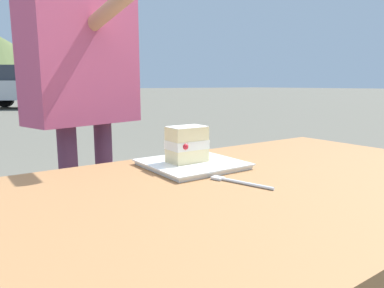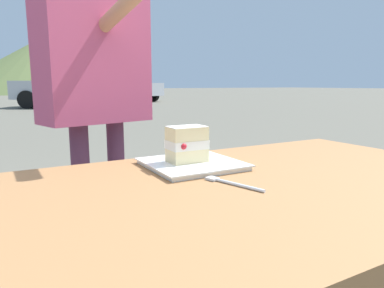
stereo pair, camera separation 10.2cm
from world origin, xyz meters
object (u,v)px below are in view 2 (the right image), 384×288
(coffee_cup, at_px, (191,145))
(diner_person, at_px, (95,58))
(patio_table, at_px, (264,215))
(cake_slice, at_px, (187,144))
(dessert_plate, at_px, (192,164))
(parked_car_near, at_px, (68,86))
(parked_car_far, at_px, (124,86))
(dessert_fork, at_px, (230,183))

(coffee_cup, distance_m, diner_person, 0.53)
(patio_table, relative_size, cake_slice, 11.99)
(dessert_plate, relative_size, coffee_cup, 3.42)
(coffee_cup, relative_size, parked_car_near, 0.02)
(parked_car_far, bearing_deg, cake_slice, 72.29)
(dessert_fork, bearing_deg, patio_table, 177.11)
(patio_table, distance_m, parked_car_near, 14.47)
(cake_slice, distance_m, parked_car_near, 14.27)
(patio_table, height_order, parked_car_far, parked_car_far)
(cake_slice, relative_size, parked_car_far, 0.03)
(dessert_fork, bearing_deg, dessert_plate, -92.53)
(dessert_plate, xyz_separation_m, cake_slice, (0.01, -0.01, 0.06))
(cake_slice, bearing_deg, parked_car_far, -107.71)
(dessert_plate, distance_m, coffee_cup, 0.16)
(dessert_plate, bearing_deg, parked_car_near, -98.48)
(cake_slice, xyz_separation_m, coffee_cup, (-0.09, -0.13, -0.03))
(cake_slice, height_order, parked_car_far, parked_car_far)
(dessert_fork, relative_size, parked_car_far, 0.04)
(dessert_plate, height_order, coffee_cup, coffee_cup)
(diner_person, bearing_deg, cake_slice, 104.28)
(patio_table, relative_size, dessert_plate, 5.06)
(patio_table, xyz_separation_m, cake_slice, (0.11, -0.22, 0.17))
(cake_slice, height_order, parked_car_near, parked_car_near)
(dessert_fork, bearing_deg, cake_slice, -88.75)
(dessert_fork, bearing_deg, parked_car_far, -107.50)
(dessert_plate, relative_size, diner_person, 0.17)
(dessert_fork, distance_m, parked_car_far, 19.07)
(dessert_plate, distance_m, parked_car_far, 18.87)
(patio_table, relative_size, coffee_cup, 17.29)
(diner_person, relative_size, parked_car_near, 0.36)
(dessert_plate, bearing_deg, patio_table, 114.56)
(cake_slice, distance_m, diner_person, 0.59)
(parked_car_near, bearing_deg, coffee_cup, 81.73)
(coffee_cup, bearing_deg, dessert_plate, 62.43)
(dessert_fork, xyz_separation_m, coffee_cup, (-0.08, -0.34, 0.04))
(dessert_fork, xyz_separation_m, diner_person, (0.13, -0.73, 0.34))
(parked_car_near, xyz_separation_m, parked_car_far, (-3.62, -3.86, -0.03))
(coffee_cup, bearing_deg, diner_person, -60.56)
(patio_table, distance_m, diner_person, 0.89)
(parked_car_near, bearing_deg, parked_car_far, -133.16)
(parked_car_far, bearing_deg, patio_table, 72.81)
(parked_car_near, height_order, parked_car_far, parked_car_near)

